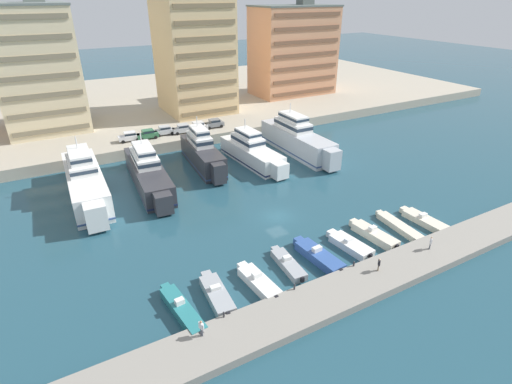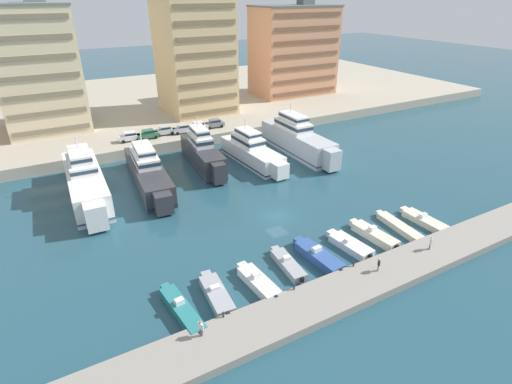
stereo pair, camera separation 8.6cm
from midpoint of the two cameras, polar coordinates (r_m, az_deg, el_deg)
The scene contains 32 objects.
ground_plane at distance 55.06m, azimuth 3.13°, elevation -3.52°, with size 400.00×400.00×0.00m, color #234C5B.
quay_promenade at distance 112.20m, azimuth -15.37°, elevation 12.08°, with size 180.00×70.00×2.04m, color #ADA38E.
pier_dock at distance 44.15m, azimuth 14.98°, elevation -12.52°, with size 120.00×5.09×0.89m, color gray.
yacht_white_far_left at distance 64.25m, azimuth -23.14°, elevation 1.43°, with size 5.50×22.87×8.63m.
yacht_charcoal_left at distance 65.23m, azimuth -15.13°, elevation 2.78°, with size 5.84×22.08×7.86m.
yacht_charcoal_mid_left at distance 70.40m, azimuth -7.59°, elevation 5.53°, with size 5.01×17.67×8.52m.
yacht_white_center_left at distance 71.72m, azimuth -0.55°, elevation 5.82°, with size 5.26×18.58×7.51m.
yacht_silver_center at distance 76.60m, azimuth 5.95°, elevation 7.54°, with size 4.67×22.07×8.92m.
motorboat_teal_far_left at distance 40.41m, azimuth -10.52°, elevation -16.18°, with size 2.32×8.22×1.53m.
motorboat_grey_left at distance 41.57m, azimuth -5.65°, elevation -14.32°, with size 2.38×7.07×1.37m.
motorboat_white_mid_left at distance 42.86m, azimuth 0.33°, elevation -12.69°, with size 2.31×6.87×1.51m.
motorboat_grey_center_left at distance 45.54m, azimuth 4.59°, elevation -10.20°, with size 2.09×6.72×1.28m.
motorboat_blue_center at distance 47.01m, azimuth 8.90°, elevation -8.97°, with size 2.53×7.80×1.56m.
motorboat_white_center_right at distance 49.72m, azimuth 13.28°, elevation -7.32°, with size 2.75×6.74×1.27m.
motorboat_cream_mid_right at distance 52.29m, azimuth 16.50°, elevation -5.84°, with size 2.33×7.46×1.53m.
motorboat_cream_right at distance 55.23m, azimuth 19.85°, elevation -4.69°, with size 2.05×8.33×0.83m.
motorboat_cream_far_right at distance 57.82m, azimuth 22.90°, elevation -3.73°, with size 2.19×7.25×1.30m.
car_white_far_left at distance 80.42m, azimuth -17.56°, elevation 7.62°, with size 4.20×2.12×1.80m.
car_green_left at distance 80.76m, azimuth -15.18°, elevation 8.02°, with size 4.12×1.96×1.80m.
car_silver_mid_left at distance 82.26m, azimuth -12.90°, elevation 8.61°, with size 4.18×2.08×1.80m.
car_silver_center_left at distance 82.63m, azimuth -10.36°, elevation 8.94°, with size 4.20×2.12×1.80m.
car_white_center at distance 83.74m, azimuth -8.27°, elevation 9.33°, with size 4.21×2.15×1.80m.
car_grey_center_right at distance 85.21m, azimuth -5.94°, elevation 9.78°, with size 4.17×2.06×1.80m.
apartment_block_left at distance 92.86m, azimuth -28.77°, elevation 15.17°, with size 15.15×16.11×25.86m.
apartment_block_mid_left at distance 96.80m, azimuth -8.75°, elevation 18.70°, with size 14.87×15.90×27.00m.
apartment_block_center_left at distance 114.31m, azimuth 5.41°, elevation 19.45°, with size 21.95×12.71×24.53m.
pedestrian_near_edge at distance 50.59m, azimuth 23.75°, elevation -6.53°, with size 0.54×0.45×1.67m.
pedestrian_mid_deck at distance 45.08m, azimuth 17.19°, elevation -9.75°, with size 0.43×0.47×1.54m.
pedestrian_far_side at distance 36.57m, azimuth -7.82°, elevation -18.55°, with size 0.36×0.63×1.68m.
bollard_west at distance 38.42m, azimuth -4.61°, elevation -17.01°, with size 0.20×0.20×0.61m.
bollard_west_mid at distance 41.32m, azimuth 5.53°, elevation -13.32°, with size 0.20×0.20×0.61m.
bollard_east_mid at distance 45.39m, azimuth 13.84°, elevation -9.90°, with size 0.20×0.20×0.61m.
Camera 2 is at (-25.69, -40.01, 27.76)m, focal length 28.00 mm.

